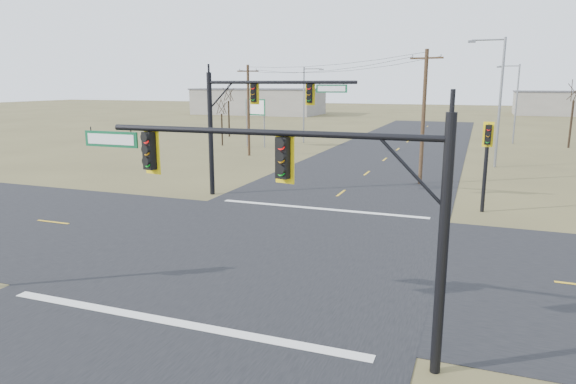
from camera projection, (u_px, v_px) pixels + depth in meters
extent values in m
plane|color=brown|center=(270.00, 248.00, 22.10)|extent=(320.00, 320.00, 0.00)
cube|color=black|center=(270.00, 248.00, 22.10)|extent=(160.00, 14.00, 0.02)
cube|color=black|center=(270.00, 248.00, 22.10)|extent=(14.00, 160.00, 0.02)
cube|color=silver|center=(174.00, 322.00, 15.22)|extent=(12.00, 0.40, 0.01)
cube|color=silver|center=(321.00, 209.00, 28.97)|extent=(12.00, 0.40, 0.01)
cylinder|color=black|center=(443.00, 249.00, 12.00)|extent=(0.25, 0.25, 6.35)
cylinder|color=black|center=(264.00, 132.00, 13.02)|extent=(9.07, 0.16, 0.16)
cube|color=#0B512D|center=(111.00, 139.00, 14.72)|extent=(1.80, 0.05, 0.45)
cylinder|color=black|center=(211.00, 135.00, 32.13)|extent=(0.30, 0.30, 7.62)
cylinder|color=black|center=(279.00, 82.00, 29.88)|extent=(9.26, 0.20, 0.20)
cube|color=#0B512D|center=(332.00, 89.00, 28.86)|extent=(1.80, 0.05, 0.45)
cylinder|color=black|center=(485.00, 169.00, 27.93)|extent=(0.21, 0.21, 4.81)
cylinder|color=#4B3520|center=(423.00, 118.00, 35.30)|extent=(0.27, 0.27, 9.23)
cube|color=#4B3520|center=(427.00, 58.00, 34.47)|extent=(2.24, 0.56, 0.12)
cylinder|color=#4B3520|center=(248.00, 111.00, 49.59)|extent=(0.25, 0.25, 8.70)
cube|color=#4B3520|center=(248.00, 71.00, 48.81)|extent=(2.13, 0.27, 0.12)
cylinder|color=slate|center=(247.00, 123.00, 57.09)|extent=(0.14, 0.14, 5.27)
cylinder|color=slate|center=(264.00, 123.00, 56.36)|extent=(0.14, 0.14, 5.27)
cube|color=#0B512D|center=(255.00, 107.00, 56.36)|extent=(2.70, 0.94, 1.76)
cylinder|color=slate|center=(500.00, 104.00, 42.42)|extent=(0.21, 0.21, 10.64)
cylinder|color=slate|center=(488.00, 40.00, 41.79)|extent=(2.55, 0.13, 0.13)
cube|color=slate|center=(472.00, 42.00, 42.25)|extent=(0.63, 0.38, 0.19)
cylinder|color=slate|center=(516.00, 104.00, 59.62)|extent=(0.18, 0.18, 9.12)
cylinder|color=slate|center=(509.00, 66.00, 59.09)|extent=(2.19, 0.11, 0.11)
cube|color=slate|center=(499.00, 67.00, 59.48)|extent=(0.54, 0.32, 0.16)
cylinder|color=slate|center=(304.00, 106.00, 60.29)|extent=(0.18, 0.18, 8.80)
cylinder|color=slate|center=(313.00, 69.00, 59.06)|extent=(2.11, 0.11, 0.11)
cube|color=slate|center=(321.00, 70.00, 58.72)|extent=(0.50, 0.26, 0.16)
cylinder|color=black|center=(222.00, 130.00, 58.29)|extent=(0.18, 0.18, 3.59)
cylinder|color=black|center=(229.00, 119.00, 67.92)|extent=(0.22, 0.22, 4.70)
cylinder|color=black|center=(571.00, 124.00, 55.92)|extent=(0.23, 0.23, 5.15)
cube|color=gray|center=(259.00, 102.00, 117.69)|extent=(28.00, 14.00, 5.50)
cube|color=gray|center=(563.00, 104.00, 113.82)|extent=(20.00, 12.00, 5.00)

